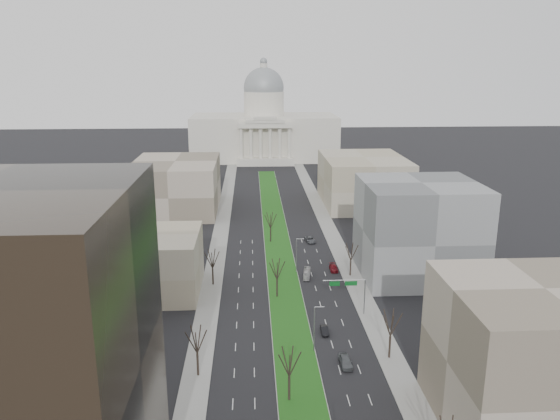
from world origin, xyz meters
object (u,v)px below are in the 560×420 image
object	(u,v)px
car_red	(334,268)
box_van	(307,273)
car_black	(325,330)
car_grey_far	(310,240)
car_grey_near	(346,361)

from	to	relation	value
car_red	box_van	bearing A→B (deg)	-151.26
car_black	car_grey_far	size ratio (longest dim) A/B	0.74
car_black	car_red	distance (m)	34.46
car_grey_far	car_grey_near	bearing A→B (deg)	-99.21
car_grey_near	car_red	size ratio (longest dim) A/B	1.04
car_black	box_van	world-z (taller)	box_van
car_grey_far	box_van	xyz separation A→B (m)	(-3.82, -27.57, 0.15)
car_grey_far	box_van	size ratio (longest dim) A/B	0.83
car_red	car_grey_near	bearing A→B (deg)	-95.30
car_red	box_van	world-z (taller)	box_van
car_red	car_grey_far	xyz separation A→B (m)	(-3.56, 23.62, 0.05)
car_black	car_grey_far	bearing A→B (deg)	86.67
car_grey_near	car_red	world-z (taller)	car_grey_near
car_grey_near	car_black	distance (m)	12.35
car_grey_near	car_grey_far	distance (m)	69.56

